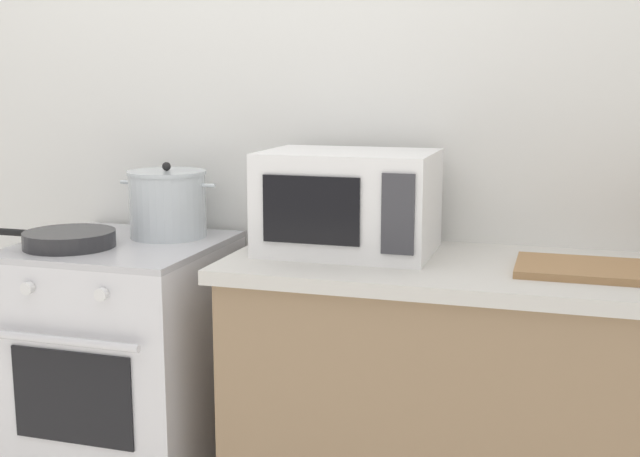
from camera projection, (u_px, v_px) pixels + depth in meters
name	position (u px, v px, depth m)	size (l,w,h in m)	color
back_wall	(350.00, 134.00, 2.65)	(4.40, 0.10, 2.50)	silver
lower_cabinet_right	(521.00, 432.00, 2.30)	(1.64, 0.56, 0.88)	#8C7051
countertop_right	(528.00, 274.00, 2.22)	(1.70, 0.60, 0.04)	beige
stove	(127.00, 381.00, 2.63)	(0.60, 0.64, 0.92)	silver
stock_pot	(168.00, 204.00, 2.63)	(0.34, 0.25, 0.24)	silver
frying_pan	(68.00, 239.00, 2.48)	(0.48, 0.28, 0.05)	#28282B
microwave	(349.00, 202.00, 2.39)	(0.50, 0.37, 0.30)	white
cutting_board	(585.00, 269.00, 2.15)	(0.36, 0.26, 0.02)	#997047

